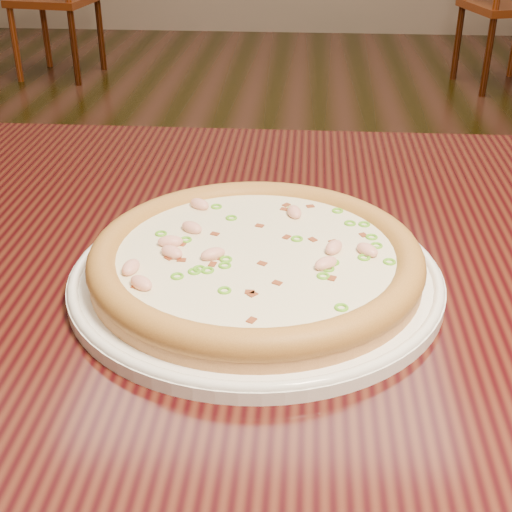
{
  "coord_description": "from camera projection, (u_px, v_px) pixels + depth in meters",
  "views": [
    {
      "loc": [
        0.19,
        -0.99,
        1.1
      ],
      "look_at": [
        0.14,
        -0.41,
        0.78
      ],
      "focal_mm": 50.0,
      "sensor_mm": 36.0,
      "label": 1
    }
  ],
  "objects": [
    {
      "name": "chair_c",
      "position": [
        500.0,
        5.0,
        3.82
      ],
      "size": [
        0.52,
        0.52,
        0.95
      ],
      "color": "#511C02",
      "rests_on": "ground"
    },
    {
      "name": "plate",
      "position": [
        256.0,
        276.0,
        0.67
      ],
      "size": [
        0.35,
        0.35,
        0.02
      ],
      "color": "white",
      "rests_on": "hero_table"
    },
    {
      "name": "ground",
      "position": [
        200.0,
        500.0,
        1.4
      ],
      "size": [
        9.0,
        9.0,
        0.0
      ],
      "primitive_type": "plane",
      "color": "black"
    },
    {
      "name": "hero_table",
      "position": [
        372.0,
        344.0,
        0.76
      ],
      "size": [
        1.2,
        0.8,
        0.75
      ],
      "color": "black",
      "rests_on": "ground"
    },
    {
      "name": "pizza",
      "position": [
        256.0,
        259.0,
        0.66
      ],
      "size": [
        0.31,
        0.31,
        0.03
      ],
      "color": "tan",
      "rests_on": "plate"
    }
  ]
}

